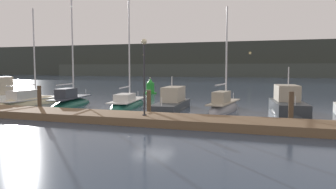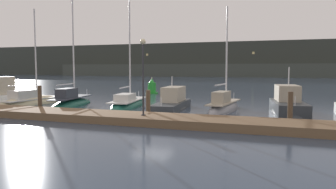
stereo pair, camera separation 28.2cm
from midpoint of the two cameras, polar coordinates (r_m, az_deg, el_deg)
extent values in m
plane|color=#2D3D51|center=(21.30, -2.36, -3.86)|extent=(400.00, 400.00, 0.00)
cube|color=brown|center=(19.14, -4.96, -4.16)|extent=(41.45, 2.80, 0.45)
cylinder|color=#4C3D2D|center=(24.95, -21.11, -0.72)|extent=(0.28, 0.28, 1.90)
cylinder|color=#4C3D2D|center=(20.56, -3.08, -1.68)|extent=(0.28, 0.28, 1.77)
cylinder|color=#4C3D2D|center=(19.02, 20.90, -2.34)|extent=(0.28, 0.28, 1.87)
cube|color=#A39984|center=(33.88, -26.93, 1.37)|extent=(1.54, 2.35, 1.67)
cube|color=black|center=(34.45, -25.59, 1.88)|extent=(1.11, 0.47, 0.74)
ellipsoid|color=beige|center=(30.84, -22.34, -1.55)|extent=(2.61, 7.33, 1.47)
cube|color=silver|center=(30.80, -22.37, -0.70)|extent=(2.19, 6.16, 0.08)
cube|color=silver|center=(30.17, -23.57, -0.02)|extent=(1.42, 2.39, 0.79)
cylinder|color=silver|center=(31.11, -21.83, 6.57)|extent=(0.12, 0.12, 7.82)
cylinder|color=silver|center=(30.08, -23.72, 1.46)|extent=(0.31, 3.02, 0.09)
cylinder|color=silver|center=(33.16, -18.28, 0.21)|extent=(0.04, 0.04, 0.50)
ellipsoid|color=#195647|center=(28.37, -16.14, -1.90)|extent=(2.72, 6.93, 1.15)
cube|color=#333842|center=(28.30, -16.17, -0.50)|extent=(2.29, 5.82, 0.08)
cube|color=#333842|center=(27.54, -16.92, 0.23)|extent=(1.31, 2.29, 0.77)
cylinder|color=silver|center=(28.73, -15.88, 7.73)|extent=(0.12, 0.12, 8.16)
cylinder|color=silver|center=(27.38, -17.07, 1.69)|extent=(0.59, 2.92, 0.09)
cylinder|color=silver|center=(31.10, -13.70, 0.47)|extent=(0.04, 0.04, 0.50)
ellipsoid|color=#195647|center=(26.92, -6.63, -2.09)|extent=(3.03, 7.20, 1.38)
cube|color=silver|center=(26.86, -6.64, -0.96)|extent=(2.55, 6.04, 0.08)
cube|color=silver|center=(26.03, -7.18, -0.46)|extent=(1.51, 2.39, 0.53)
cylinder|color=silver|center=(27.37, -6.40, 9.58)|extent=(0.12, 0.12, 9.95)
cylinder|color=silver|center=(26.04, -7.16, 1.26)|extent=(0.51, 2.64, 0.09)
cylinder|color=silver|center=(29.91, -4.86, 0.11)|extent=(0.04, 0.04, 0.50)
ellipsoid|color=#2D3338|center=(24.67, 0.94, -2.68)|extent=(2.42, 6.73, 0.98)
cube|color=#2D3338|center=(24.64, 0.94, -2.00)|extent=(2.22, 6.06, 0.59)
cube|color=#A39984|center=(25.19, 1.31, 0.09)|extent=(1.52, 3.00, 1.11)
cube|color=black|center=(26.46, 1.98, 0.67)|extent=(1.17, 0.32, 0.50)
cylinder|color=silver|center=(24.62, 1.02, 2.24)|extent=(0.07, 0.07, 0.82)
cylinder|color=silver|center=(21.91, -0.82, -1.27)|extent=(0.04, 0.04, 0.60)
ellipsoid|color=gray|center=(24.39, 10.06, -2.84)|extent=(2.09, 6.44, 1.56)
cube|color=#A39984|center=(24.31, 10.08, -1.33)|extent=(1.76, 5.41, 0.08)
cube|color=#A39984|center=(23.54, 9.62, -0.45)|extent=(1.08, 2.10, 0.80)
cylinder|color=silver|center=(24.69, 10.51, 6.85)|extent=(0.12, 0.12, 6.97)
cylinder|color=silver|center=(23.33, 9.55, 1.72)|extent=(0.37, 2.83, 0.09)
cylinder|color=silver|center=(27.10, 11.69, -0.21)|extent=(0.04, 0.04, 0.50)
ellipsoid|color=#2D3338|center=(24.14, 20.48, -3.14)|extent=(2.94, 6.15, 1.22)
cube|color=#2D3338|center=(24.09, 20.51, -2.15)|extent=(2.69, 5.54, 0.84)
cube|color=#A39984|center=(24.58, 20.35, 0.26)|extent=(1.80, 2.78, 1.10)
cube|color=black|center=(25.73, 19.95, 0.83)|extent=(1.30, 0.41, 0.50)
cylinder|color=silver|center=(24.06, 20.61, 3.00)|extent=(0.07, 0.07, 1.28)
cylinder|color=silver|center=(21.58, 21.61, -1.02)|extent=(0.04, 0.04, 0.60)
cylinder|color=green|center=(40.25, -2.63, 0.29)|extent=(1.50, 1.50, 0.16)
cylinder|color=green|center=(40.21, -2.64, 1.25)|extent=(1.00, 1.00, 1.18)
cone|color=green|center=(40.16, -2.64, 2.44)|extent=(0.70, 0.70, 0.50)
sphere|color=#F9EAB7|center=(40.15, -2.64, 2.87)|extent=(0.16, 0.16, 0.16)
cylinder|color=#2D2D33|center=(18.73, -3.89, -3.56)|extent=(0.24, 0.24, 0.06)
cylinder|color=#2D2D33|center=(18.55, -3.92, 2.62)|extent=(0.10, 0.10, 3.97)
sphere|color=#F9EAB7|center=(18.59, -3.96, 9.18)|extent=(0.32, 0.32, 0.32)
cube|color=#333833|center=(124.50, 15.85, 5.90)|extent=(240.00, 16.00, 12.34)
cube|color=#3F463F|center=(114.73, 14.02, 4.09)|extent=(144.00, 10.00, 4.46)
cube|color=#F4DB8C|center=(122.72, 0.58, 3.72)|extent=(0.80, 0.10, 0.80)
cube|color=#F4DB8C|center=(131.52, -8.63, 4.88)|extent=(0.80, 0.10, 0.80)
cube|color=#F4DB8C|center=(116.68, 14.71, 7.02)|extent=(0.80, 0.10, 0.80)
cube|color=#F4DB8C|center=(126.23, -3.58, 6.94)|extent=(0.80, 0.10, 0.80)
camera|label=1|loc=(0.14, -89.66, 0.03)|focal=35.00mm
camera|label=2|loc=(0.14, 90.34, -0.03)|focal=35.00mm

